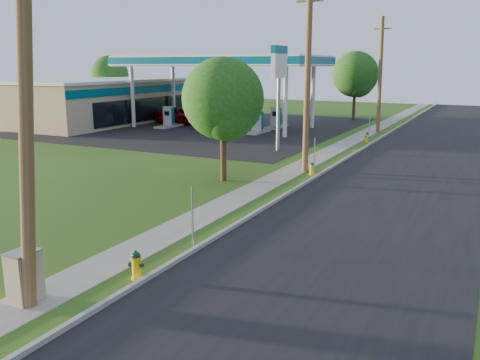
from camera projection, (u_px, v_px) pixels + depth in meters
name	position (u px, v px, depth m)	size (l,w,h in m)	color
ground_plane	(94.00, 299.00, 12.55)	(140.00, 140.00, 0.00)	#2D4C13
road	(369.00, 217.00, 19.26)	(8.00, 120.00, 0.02)	black
curb	(273.00, 203.00, 21.01)	(0.15, 120.00, 0.15)	#9B988E
sidewalk	(235.00, 199.00, 21.79)	(1.50, 120.00, 0.03)	gray
forecourt	(203.00, 126.00, 47.42)	(26.00, 28.00, 0.02)	black
utility_pole_near	(26.00, 106.00, 10.87)	(1.40, 0.32, 9.48)	brown
utility_pole_mid	(308.00, 78.00, 26.49)	(1.40, 0.32, 9.80)	brown
utility_pole_far	(380.00, 75.00, 42.18)	(1.40, 0.32, 9.50)	brown
sign_post_near	(192.00, 217.00, 15.87)	(0.05, 0.04, 2.00)	gray
sign_post_mid	(314.00, 157.00, 26.13)	(0.05, 0.04, 2.00)	gray
sign_post_far	(369.00, 130.00, 36.74)	(0.05, 0.04, 2.00)	gray
gas_canopy	(222.00, 62.00, 45.23)	(18.18, 9.18, 6.40)	silver
fuel_pump_nw	(169.00, 119.00, 46.62)	(1.20, 3.20, 1.90)	#9B988E
fuel_pump_ne	(257.00, 125.00, 42.66)	(1.20, 3.20, 1.90)	#9B988E
fuel_pump_sw	(192.00, 116.00, 50.10)	(1.20, 3.20, 1.90)	#9B988E
fuel_pump_se	(276.00, 120.00, 46.14)	(1.20, 3.20, 1.90)	#9B988E
convenience_store	(111.00, 100.00, 51.79)	(10.40, 22.40, 4.25)	tan
price_pylon	(279.00, 68.00, 32.89)	(0.34, 2.04, 6.85)	gray
tree_verge	(224.00, 102.00, 24.40)	(3.99, 3.99, 6.05)	#39271A
tree_lot	(356.00, 76.00, 51.27)	(4.61, 4.61, 6.99)	#39271A
tree_back	(110.00, 76.00, 60.27)	(4.42, 4.42, 6.70)	#39271A
hydrant_near	(136.00, 265.00, 13.64)	(0.43, 0.38, 0.82)	yellow
hydrant_mid	(312.00, 169.00, 26.54)	(0.36, 0.33, 0.70)	yellow
hydrant_far	(367.00, 137.00, 37.58)	(0.41, 0.37, 0.80)	yellow
utility_cabinet	(25.00, 277.00, 12.27)	(0.58, 0.76, 1.31)	tan
car_red	(182.00, 116.00, 49.53)	(2.59, 5.62, 1.56)	maroon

